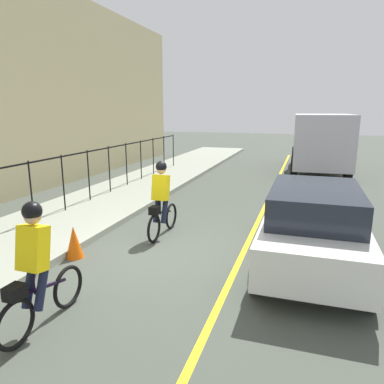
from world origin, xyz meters
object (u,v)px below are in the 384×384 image
at_px(cyclist_lead, 161,199).
at_px(box_truck_background, 320,140).
at_px(patrol_sedan, 313,224).
at_px(cyclist_follow, 36,268).
at_px(traffic_cone_near, 74,242).

xyz_separation_m(cyclist_lead, box_truck_background, (10.75, -3.75, 0.64)).
xyz_separation_m(patrol_sedan, box_truck_background, (11.33, -0.34, 0.73)).
bearing_deg(box_truck_background, patrol_sedan, 176.28).
xyz_separation_m(cyclist_lead, cyclist_follow, (-3.99, 0.16, 0.00)).
height_order(cyclist_lead, cyclist_follow, same).
bearing_deg(patrol_sedan, traffic_cone_near, 104.42).
bearing_deg(traffic_cone_near, box_truck_background, -21.68).
bearing_deg(cyclist_follow, box_truck_background, -13.96).
bearing_deg(cyclist_lead, cyclist_follow, 178.66).
distance_m(cyclist_lead, traffic_cone_near, 2.21).
relative_size(cyclist_follow, traffic_cone_near, 2.70).
relative_size(cyclist_lead, traffic_cone_near, 2.70).
relative_size(box_truck_background, traffic_cone_near, 10.06).
xyz_separation_m(patrol_sedan, traffic_cone_near, (-1.17, 4.63, -0.49)).
bearing_deg(patrol_sedan, cyclist_follow, 133.90).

